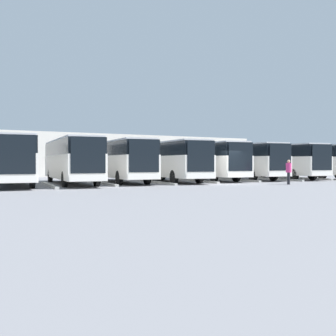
# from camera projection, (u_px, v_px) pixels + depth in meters

# --- Properties ---
(ground_plane) EXTENTS (600.00, 600.00, 0.00)m
(ground_plane) POSITION_uv_depth(u_px,v_px,m) (230.00, 184.00, 31.52)
(ground_plane) COLOR slate
(bus_0) EXTENTS (4.05, 12.57, 3.29)m
(bus_0) POSITION_uv_depth(u_px,v_px,m) (304.00, 160.00, 43.96)
(bus_0) COLOR silver
(bus_0) RESTS_ON ground_plane
(curb_divider_0) EXTENTS (1.27, 7.64, 0.15)m
(curb_divider_0) POSITION_uv_depth(u_px,v_px,m) (303.00, 178.00, 41.36)
(curb_divider_0) COLOR #9E9E99
(curb_divider_0) RESTS_ON ground_plane
(bus_1) EXTENTS (4.05, 12.57, 3.29)m
(bus_1) POSITION_uv_depth(u_px,v_px,m) (277.00, 160.00, 41.54)
(bus_1) COLOR silver
(bus_1) RESTS_ON ground_plane
(curb_divider_1) EXTENTS (1.27, 7.64, 0.15)m
(curb_divider_1) POSITION_uv_depth(u_px,v_px,m) (275.00, 179.00, 38.94)
(curb_divider_1) COLOR #9E9E99
(curb_divider_1) RESTS_ON ground_plane
(bus_2) EXTENTS (4.05, 12.57, 3.29)m
(bus_2) POSITION_uv_depth(u_px,v_px,m) (240.00, 160.00, 40.07)
(bus_2) COLOR silver
(bus_2) RESTS_ON ground_plane
(curb_divider_2) EXTENTS (1.27, 7.64, 0.15)m
(curb_divider_2) POSITION_uv_depth(u_px,v_px,m) (235.00, 180.00, 37.47)
(curb_divider_2) COLOR #9E9E99
(curb_divider_2) RESTS_ON ground_plane
(bus_3) EXTENTS (4.05, 12.57, 3.29)m
(bus_3) POSITION_uv_depth(u_px,v_px,m) (204.00, 160.00, 38.01)
(bus_3) COLOR silver
(bus_3) RESTS_ON ground_plane
(curb_divider_3) EXTENTS (1.27, 7.64, 0.15)m
(curb_divider_3) POSITION_uv_depth(u_px,v_px,m) (196.00, 181.00, 35.41)
(curb_divider_3) COLOR #9E9E99
(curb_divider_3) RESTS_ON ground_plane
(bus_4) EXTENTS (4.05, 12.57, 3.29)m
(bus_4) POSITION_uv_depth(u_px,v_px,m) (168.00, 160.00, 35.35)
(bus_4) COLOR silver
(bus_4) RESTS_ON ground_plane
(curb_divider_4) EXTENTS (1.27, 7.64, 0.15)m
(curb_divider_4) POSITION_uv_depth(u_px,v_px,m) (156.00, 182.00, 32.75)
(curb_divider_4) COLOR #9E9E99
(curb_divider_4) RESTS_ON ground_plane
(bus_5) EXTENTS (4.05, 12.57, 3.29)m
(bus_5) POSITION_uv_depth(u_px,v_px,m) (119.00, 160.00, 33.82)
(bus_5) COLOR silver
(bus_5) RESTS_ON ground_plane
(curb_divider_5) EXTENTS (1.27, 7.64, 0.15)m
(curb_divider_5) POSITION_uv_depth(u_px,v_px,m) (103.00, 183.00, 31.22)
(curb_divider_5) COLOR #9E9E99
(curb_divider_5) RESTS_ON ground_plane
(bus_6) EXTENTS (4.05, 12.57, 3.29)m
(bus_6) POSITION_uv_depth(u_px,v_px,m) (71.00, 159.00, 31.10)
(bus_6) COLOR silver
(bus_6) RESTS_ON ground_plane
(curb_divider_6) EXTENTS (1.27, 7.64, 0.15)m
(curb_divider_6) POSITION_uv_depth(u_px,v_px,m) (49.00, 185.00, 28.49)
(curb_divider_6) COLOR #9E9E99
(curb_divider_6) RESTS_ON ground_plane
(bus_7) EXTENTS (4.05, 12.57, 3.29)m
(bus_7) POSITION_uv_depth(u_px,v_px,m) (12.00, 159.00, 29.12)
(bus_7) COLOR silver
(bus_7) RESTS_ON ground_plane
(pedestrian) EXTENTS (0.57, 0.57, 1.80)m
(pedestrian) POSITION_uv_depth(u_px,v_px,m) (289.00, 171.00, 30.80)
(pedestrian) COLOR black
(pedestrian) RESTS_ON ground_plane
(station_building) EXTENTS (40.60, 11.47, 5.02)m
(station_building) POSITION_uv_depth(u_px,v_px,m) (102.00, 155.00, 53.89)
(station_building) COLOR beige
(station_building) RESTS_ON ground_plane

